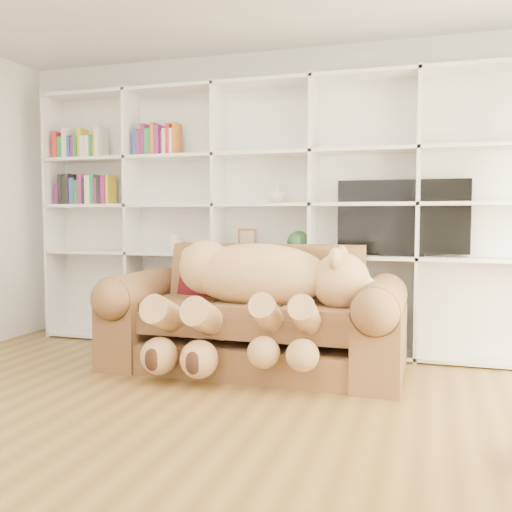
% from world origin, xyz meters
% --- Properties ---
extents(floor, '(5.00, 5.00, 0.00)m').
position_xyz_m(floor, '(0.00, 0.00, 0.00)').
color(floor, brown).
rests_on(floor, ground).
extents(wall_back, '(5.00, 0.02, 2.70)m').
position_xyz_m(wall_back, '(0.00, 2.50, 1.35)').
color(wall_back, white).
rests_on(wall_back, floor).
extents(bookshelf, '(4.43, 0.35, 2.40)m').
position_xyz_m(bookshelf, '(-0.24, 2.36, 1.31)').
color(bookshelf, white).
rests_on(bookshelf, floor).
extents(sofa, '(2.29, 0.99, 0.96)m').
position_xyz_m(sofa, '(0.11, 1.66, 0.36)').
color(sofa, brown).
rests_on(sofa, floor).
extents(teddy_bear, '(1.64, 0.92, 0.95)m').
position_xyz_m(teddy_bear, '(0.17, 1.46, 0.66)').
color(teddy_bear, tan).
rests_on(teddy_bear, sofa).
extents(throw_pillow, '(0.41, 0.28, 0.39)m').
position_xyz_m(throw_pillow, '(-0.41, 1.82, 0.67)').
color(throw_pillow, '#560E12').
rests_on(throw_pillow, sofa).
extents(tv, '(1.08, 0.18, 0.64)m').
position_xyz_m(tv, '(1.19, 2.35, 1.18)').
color(tv, black).
rests_on(tv, bookshelf).
extents(picture_frame, '(0.17, 0.06, 0.21)m').
position_xyz_m(picture_frame, '(-0.16, 2.30, 0.98)').
color(picture_frame, brown).
rests_on(picture_frame, bookshelf).
extents(green_vase, '(0.21, 0.21, 0.21)m').
position_xyz_m(green_vase, '(0.31, 2.30, 0.97)').
color(green_vase, '#2D5730').
rests_on(green_vase, bookshelf).
extents(figurine_tall, '(0.10, 0.10, 0.17)m').
position_xyz_m(figurine_tall, '(-0.89, 2.30, 0.95)').
color(figurine_tall, silver).
rests_on(figurine_tall, bookshelf).
extents(figurine_short, '(0.09, 0.09, 0.11)m').
position_xyz_m(figurine_short, '(-0.84, 2.30, 0.92)').
color(figurine_short, silver).
rests_on(figurine_short, bookshelf).
extents(snow_globe, '(0.10, 0.10, 0.10)m').
position_xyz_m(snow_globe, '(-0.57, 2.30, 0.92)').
color(snow_globe, silver).
rests_on(snow_globe, bookshelf).
extents(shelf_vase, '(0.20, 0.20, 0.17)m').
position_xyz_m(shelf_vase, '(0.11, 2.30, 1.40)').
color(shelf_vase, beige).
rests_on(shelf_vase, bookshelf).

